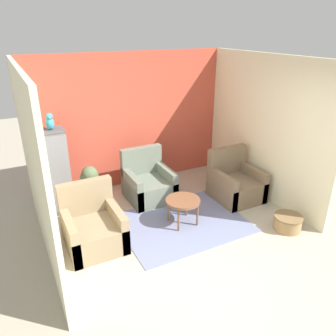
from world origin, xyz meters
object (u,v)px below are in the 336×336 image
object	(u,v)px
coffee_table	(183,202)
birdcage	(57,172)
armchair_middle	(148,184)
armchair_right	(235,184)
potted_plant	(90,181)
parrot	(50,122)
armchair_left	(93,228)
wicker_basket	(288,222)

from	to	relation	value
coffee_table	birdcage	distance (m)	2.25
coffee_table	armchair_middle	distance (m)	1.09
armchair_right	potted_plant	world-z (taller)	armchair_right
armchair_right	armchair_middle	world-z (taller)	same
birdcage	parrot	bearing A→B (deg)	90.00
potted_plant	birdcage	bearing A→B (deg)	-178.88
armchair_left	parrot	world-z (taller)	parrot
coffee_table	wicker_basket	world-z (taller)	coffee_table
armchair_left	birdcage	xyz separation A→B (m)	(-0.23, 1.34, 0.42)
armchair_left	armchair_right	size ratio (longest dim) A/B	1.00
potted_plant	wicker_basket	xyz separation A→B (m)	(2.57, -2.38, -0.28)
armchair_left	birdcage	distance (m)	1.43
birdcage	parrot	xyz separation A→B (m)	(-0.00, 0.00, 0.90)
birdcage	wicker_basket	size ratio (longest dim) A/B	3.25
armchair_middle	wicker_basket	size ratio (longest dim) A/B	2.05
birdcage	wicker_basket	xyz separation A→B (m)	(3.12, -2.37, -0.58)
coffee_table	wicker_basket	xyz separation A→B (m)	(1.43, -0.93, -0.27)
potted_plant	armchair_right	bearing A→B (deg)	-24.54
armchair_right	parrot	bearing A→B (deg)	159.67
armchair_left	armchair_right	bearing A→B (deg)	4.61
coffee_table	birdcage	size ratio (longest dim) A/B	0.38
coffee_table	birdcage	xyz separation A→B (m)	(-1.70, 1.44, 0.31)
coffee_table	armchair_middle	bearing A→B (deg)	97.65
coffee_table	wicker_basket	distance (m)	1.72
armchair_right	birdcage	size ratio (longest dim) A/B	0.63
wicker_basket	armchair_left	bearing A→B (deg)	160.45
armchair_right	wicker_basket	size ratio (longest dim) A/B	2.05
coffee_table	potted_plant	size ratio (longest dim) A/B	0.81
coffee_table	parrot	distance (m)	2.54
parrot	wicker_basket	bearing A→B (deg)	-37.23
potted_plant	armchair_middle	bearing A→B (deg)	-20.87
parrot	potted_plant	world-z (taller)	parrot
armchair_middle	potted_plant	distance (m)	1.08
armchair_right	birdcage	bearing A→B (deg)	159.71
armchair_left	armchair_middle	bearing A→B (deg)	36.24
coffee_table	birdcage	world-z (taller)	birdcage
birdcage	wicker_basket	distance (m)	3.96
coffee_table	parrot	size ratio (longest dim) A/B	1.99
parrot	potted_plant	bearing A→B (deg)	0.87
coffee_table	potted_plant	xyz separation A→B (m)	(-1.14, 1.45, 0.01)
armchair_left	potted_plant	xyz separation A→B (m)	(0.33, 1.35, 0.12)
armchair_middle	wicker_basket	world-z (taller)	armchair_middle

